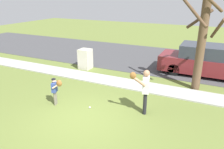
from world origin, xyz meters
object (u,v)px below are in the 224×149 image
person_child (56,88)px  baseball (90,107)px  street_tree_near (202,40)px  parked_suv_maroon (205,61)px  utility_cabinet (85,59)px  person_adult (145,87)px

person_child → baseball: person_child is taller
person_child → street_tree_near: (4.77, 4.06, 1.57)m
street_tree_near → parked_suv_maroon: street_tree_near is taller
person_child → parked_suv_maroon: 8.01m
person_child → parked_suv_maroon: parked_suv_maroon is taller
utility_cabinet → street_tree_near: bearing=-3.1°
person_child → parked_suv_maroon: bearing=36.9°
baseball → parked_suv_maroon: parked_suv_maroon is taller
baseball → person_adult: bearing=15.9°
person_adult → utility_cabinet: bearing=-51.6°
baseball → utility_cabinet: (-2.73, 4.07, 0.55)m
person_child → person_adult: bearing=0.3°
person_adult → utility_cabinet: size_ratio=1.44×
person_child → baseball: 1.52m
person_adult → parked_suv_maroon: person_adult is taller
baseball → utility_cabinet: bearing=123.9°
street_tree_near → parked_suv_maroon: (0.18, 2.23, -1.51)m
person_adult → parked_suv_maroon: (1.67, 5.40, -0.24)m
person_adult → utility_cabinet: person_adult is taller
person_child → street_tree_near: 6.46m
person_child → baseball: (1.31, 0.33, -0.70)m
baseball → parked_suv_maroon: (3.64, 5.96, 0.75)m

